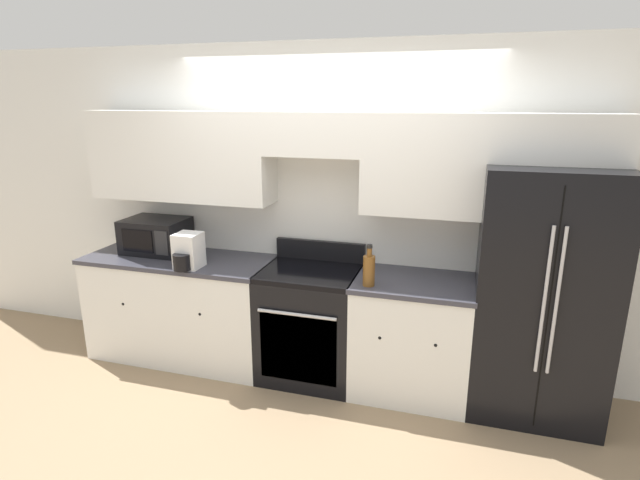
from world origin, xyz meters
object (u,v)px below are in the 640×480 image
refrigerator (541,293)px  microwave (156,235)px  bottle (369,269)px  oven_range (310,323)px

refrigerator → microwave: size_ratio=3.39×
refrigerator → bottle: (-1.16, -0.25, 0.14)m
bottle → microwave: bearing=171.6°
refrigerator → bottle: bearing=-168.0°
refrigerator → oven_range: bearing=-178.1°
microwave → bottle: size_ratio=1.72×
microwave → bottle: bearing=-8.4°
oven_range → refrigerator: size_ratio=0.60×
refrigerator → bottle: 1.20m
oven_range → refrigerator: bearing=1.9°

